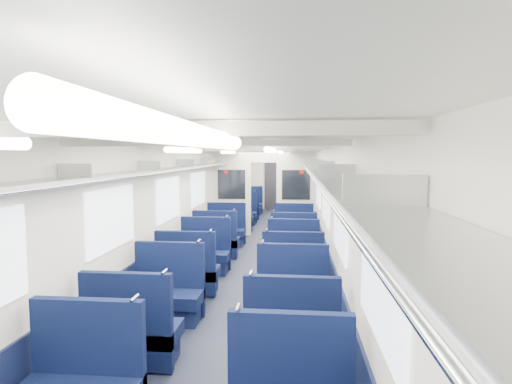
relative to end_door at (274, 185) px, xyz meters
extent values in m
cube|color=black|center=(0.00, -8.94, -1.00)|extent=(2.80, 18.00, 0.01)
cube|color=silver|center=(0.00, -8.94, 1.35)|extent=(2.80, 18.00, 0.01)
cube|color=beige|center=(-1.40, -8.94, 0.18)|extent=(0.02, 18.00, 2.35)
cube|color=black|center=(-1.39, -8.94, -0.65)|extent=(0.03, 17.90, 0.70)
cube|color=beige|center=(1.40, -8.94, 0.18)|extent=(0.02, 18.00, 2.35)
cube|color=black|center=(1.39, -8.94, -0.65)|extent=(0.03, 17.90, 0.70)
cube|color=beige|center=(0.00, 0.06, 0.18)|extent=(2.80, 0.02, 2.35)
cube|color=#B2B5BA|center=(-1.22, -8.94, 0.97)|extent=(0.34, 17.40, 0.04)
cylinder|color=silver|center=(-1.04, -8.94, 0.95)|extent=(0.02, 17.40, 0.02)
cube|color=#B2B5BA|center=(-1.22, -12.94, 1.05)|extent=(0.34, 0.03, 0.14)
cube|color=#B2B5BA|center=(-1.22, -10.94, 1.05)|extent=(0.34, 0.03, 0.14)
cube|color=#B2B5BA|center=(-1.22, -8.94, 1.05)|extent=(0.34, 0.03, 0.14)
cube|color=#B2B5BA|center=(-1.22, -6.94, 1.05)|extent=(0.34, 0.03, 0.14)
cube|color=#B2B5BA|center=(-1.22, -4.94, 1.05)|extent=(0.34, 0.03, 0.14)
cube|color=#B2B5BA|center=(-1.22, -2.94, 1.05)|extent=(0.34, 0.03, 0.14)
cube|color=#B2B5BA|center=(-1.22, -0.94, 1.05)|extent=(0.34, 0.03, 0.14)
cube|color=#B2B5BA|center=(1.22, -8.94, 0.97)|extent=(0.34, 17.40, 0.04)
cylinder|color=silver|center=(1.04, -8.94, 0.95)|extent=(0.02, 17.40, 0.02)
cube|color=#B2B5BA|center=(1.22, -14.94, 1.05)|extent=(0.34, 0.03, 0.14)
cube|color=#B2B5BA|center=(1.22, -12.94, 1.05)|extent=(0.34, 0.03, 0.14)
cube|color=#B2B5BA|center=(1.22, -10.94, 1.05)|extent=(0.34, 0.03, 0.14)
cube|color=#B2B5BA|center=(1.22, -8.94, 1.05)|extent=(0.34, 0.03, 0.14)
cube|color=#B2B5BA|center=(1.22, -6.94, 1.05)|extent=(0.34, 0.03, 0.14)
cube|color=#B2B5BA|center=(1.22, -4.94, 1.05)|extent=(0.34, 0.03, 0.14)
cube|color=#B2B5BA|center=(1.22, -2.94, 1.05)|extent=(0.34, 0.03, 0.14)
cube|color=#B2B5BA|center=(1.22, -0.94, 1.05)|extent=(0.34, 0.03, 0.14)
cube|color=white|center=(-1.38, -11.84, 0.42)|extent=(0.02, 1.30, 0.75)
cube|color=white|center=(-1.38, -9.54, 0.42)|extent=(0.02, 1.30, 0.75)
cube|color=white|center=(-1.38, -7.24, 0.42)|extent=(0.02, 1.30, 0.75)
cube|color=white|center=(-1.38, -4.44, 0.42)|extent=(0.02, 1.30, 0.75)
cube|color=white|center=(-1.38, -2.14, 0.42)|extent=(0.02, 1.30, 0.75)
cube|color=white|center=(1.38, -14.14, 0.42)|extent=(0.02, 1.30, 0.75)
cube|color=white|center=(1.38, -11.84, 0.42)|extent=(0.02, 1.30, 0.75)
cube|color=white|center=(1.38, -9.54, 0.42)|extent=(0.02, 1.30, 0.75)
cube|color=white|center=(1.38, -7.24, 0.42)|extent=(0.02, 1.30, 0.75)
cube|color=white|center=(1.38, -4.44, 0.42)|extent=(0.02, 1.30, 0.75)
cube|color=white|center=(1.38, -2.14, 0.42)|extent=(0.02, 1.30, 0.75)
cube|color=beige|center=(0.00, -14.94, 1.31)|extent=(2.70, 0.06, 0.06)
cube|color=beige|center=(0.00, -12.94, 1.31)|extent=(2.70, 0.06, 0.06)
cube|color=beige|center=(0.00, -10.94, 1.31)|extent=(2.70, 0.06, 0.06)
cube|color=beige|center=(0.00, -8.94, 1.31)|extent=(2.70, 0.06, 0.06)
cube|color=beige|center=(0.00, -6.94, 1.31)|extent=(2.70, 0.06, 0.06)
cube|color=beige|center=(0.00, -4.94, 1.31)|extent=(2.70, 0.06, 0.06)
cube|color=beige|center=(0.00, -2.94, 1.31)|extent=(2.70, 0.06, 0.06)
cube|color=beige|center=(0.00, -0.94, 1.31)|extent=(2.70, 0.06, 0.06)
cylinder|color=white|center=(-0.55, -11.44, 1.26)|extent=(0.07, 1.60, 0.07)
cylinder|color=white|center=(-0.55, -7.94, 1.26)|extent=(0.07, 1.60, 0.07)
cylinder|color=white|center=(-0.55, -3.44, 1.26)|extent=(0.07, 1.60, 0.07)
cylinder|color=white|center=(0.55, -15.44, 1.26)|extent=(0.07, 1.60, 0.07)
cylinder|color=white|center=(0.55, -11.44, 1.26)|extent=(0.07, 1.60, 0.07)
cylinder|color=white|center=(0.55, -7.94, 1.26)|extent=(0.07, 1.60, 0.07)
cylinder|color=white|center=(0.55, -3.44, 1.26)|extent=(0.07, 1.60, 0.07)
cube|color=black|center=(0.00, 0.00, 0.00)|extent=(0.75, 0.06, 2.00)
cube|color=beige|center=(-0.88, -5.44, 0.18)|extent=(1.05, 0.08, 2.35)
cube|color=black|center=(-0.87, -5.49, 0.40)|extent=(0.76, 0.02, 0.80)
cylinder|color=#BC0D0C|center=(-1.02, -5.49, 0.75)|extent=(0.12, 0.01, 0.12)
cube|color=beige|center=(0.88, -5.44, 0.18)|extent=(1.05, 0.08, 2.35)
cube|color=black|center=(0.87, -5.49, 0.40)|extent=(0.76, 0.02, 0.80)
cylinder|color=#BC0D0C|center=(1.02, -5.49, 0.75)|extent=(0.12, 0.01, 0.12)
cube|color=beige|center=(0.00, -5.44, 1.17)|extent=(0.70, 0.08, 0.35)
cube|color=#0B1438|center=(-0.83, -13.55, -0.47)|extent=(0.95, 0.09, 1.01)
cylinder|color=silver|center=(-0.43, -13.55, 0.05)|extent=(0.02, 0.14, 0.02)
cube|color=#0B1438|center=(0.83, -13.68, -0.47)|extent=(0.95, 0.09, 1.01)
cylinder|color=silver|center=(0.43, -13.68, 0.05)|extent=(0.02, 0.14, 0.02)
cube|color=#0B1438|center=(-0.83, -12.58, -0.67)|extent=(0.95, 0.50, 0.16)
cube|color=black|center=(-0.83, -12.58, -0.88)|extent=(0.87, 0.40, 0.24)
cube|color=#0B1438|center=(-0.83, -12.78, -0.47)|extent=(0.95, 0.09, 1.01)
cylinder|color=silver|center=(-0.43, -12.78, 0.05)|extent=(0.02, 0.14, 0.02)
cube|color=#0B1438|center=(0.83, -12.54, -0.67)|extent=(0.95, 0.50, 0.16)
cube|color=black|center=(0.83, -12.54, -0.88)|extent=(0.87, 0.40, 0.24)
cube|color=#0B1438|center=(0.83, -12.75, -0.47)|extent=(0.95, 0.09, 1.01)
cylinder|color=silver|center=(0.43, -12.75, 0.05)|extent=(0.02, 0.14, 0.02)
cube|color=#0B1438|center=(-0.83, -11.50, -0.67)|extent=(0.95, 0.50, 0.16)
cube|color=black|center=(-0.83, -11.50, -0.88)|extent=(0.87, 0.40, 0.24)
cube|color=#0B1438|center=(-0.83, -11.30, -0.47)|extent=(0.95, 0.09, 1.01)
cylinder|color=silver|center=(-0.43, -11.30, 0.05)|extent=(0.02, 0.14, 0.02)
cube|color=#0B1438|center=(0.83, -11.47, -0.67)|extent=(0.95, 0.50, 0.16)
cube|color=black|center=(0.83, -11.47, -0.88)|extent=(0.87, 0.40, 0.24)
cube|color=#0B1438|center=(0.83, -11.26, -0.47)|extent=(0.95, 0.09, 1.01)
cylinder|color=silver|center=(0.43, -11.26, 0.05)|extent=(0.02, 0.14, 0.02)
cube|color=#0B1438|center=(-0.83, -10.31, -0.67)|extent=(0.95, 0.50, 0.16)
cube|color=black|center=(-0.83, -10.31, -0.88)|extent=(0.87, 0.40, 0.24)
cube|color=#0B1438|center=(-0.83, -10.51, -0.47)|extent=(0.95, 0.09, 1.01)
cylinder|color=silver|center=(-0.43, -10.51, 0.05)|extent=(0.02, 0.14, 0.02)
cube|color=#0B1438|center=(0.83, -10.19, -0.67)|extent=(0.95, 0.50, 0.16)
cube|color=black|center=(0.83, -10.19, -0.88)|extent=(0.87, 0.40, 0.24)
cube|color=#0B1438|center=(0.83, -10.39, -0.47)|extent=(0.95, 0.09, 1.01)
cylinder|color=silver|center=(0.43, -10.39, 0.05)|extent=(0.02, 0.14, 0.02)
cube|color=#0B1438|center=(-0.83, -9.22, -0.67)|extent=(0.95, 0.50, 0.16)
cube|color=black|center=(-0.83, -9.22, -0.88)|extent=(0.87, 0.40, 0.24)
cube|color=#0B1438|center=(-0.83, -9.01, -0.47)|extent=(0.95, 0.09, 1.01)
cylinder|color=silver|center=(-0.43, -9.01, 0.05)|extent=(0.02, 0.14, 0.02)
cube|color=#0B1438|center=(0.83, -9.32, -0.67)|extent=(0.95, 0.50, 0.16)
cube|color=black|center=(0.83, -9.32, -0.88)|extent=(0.87, 0.40, 0.24)
cube|color=#0B1438|center=(0.83, -9.12, -0.47)|extent=(0.95, 0.09, 1.01)
cylinder|color=silver|center=(0.43, -9.12, 0.05)|extent=(0.02, 0.14, 0.02)
cube|color=#0B1438|center=(-0.83, -7.94, -0.67)|extent=(0.95, 0.50, 0.16)
cube|color=black|center=(-0.83, -7.94, -0.88)|extent=(0.87, 0.40, 0.24)
cube|color=#0B1438|center=(-0.83, -8.14, -0.47)|extent=(0.95, 0.09, 1.01)
cylinder|color=silver|center=(-0.43, -8.14, 0.05)|extent=(0.02, 0.14, 0.02)
cube|color=#0B1438|center=(0.83, -8.03, -0.67)|extent=(0.95, 0.50, 0.16)
cube|color=black|center=(0.83, -8.03, -0.88)|extent=(0.87, 0.40, 0.24)
cube|color=#0B1438|center=(0.83, -8.23, -0.47)|extent=(0.95, 0.09, 1.01)
cylinder|color=silver|center=(0.43, -8.23, 0.05)|extent=(0.02, 0.14, 0.02)
cube|color=#0B1438|center=(-0.83, -6.83, -0.67)|extent=(0.95, 0.50, 0.16)
cube|color=black|center=(-0.83, -6.83, -0.88)|extent=(0.87, 0.40, 0.24)
cube|color=#0B1438|center=(-0.83, -6.62, -0.47)|extent=(0.95, 0.09, 1.01)
cylinder|color=silver|center=(-0.43, -6.62, 0.05)|extent=(0.02, 0.14, 0.02)
cube|color=#0B1438|center=(0.83, -6.82, -0.67)|extent=(0.95, 0.50, 0.16)
cube|color=black|center=(0.83, -6.82, -0.88)|extent=(0.87, 0.40, 0.24)
cube|color=#0B1438|center=(0.83, -6.62, -0.47)|extent=(0.95, 0.09, 1.01)
cylinder|color=silver|center=(0.43, -6.62, 0.05)|extent=(0.02, 0.14, 0.02)
cube|color=#0B1438|center=(-0.83, -4.82, -0.67)|extent=(0.95, 0.50, 0.16)
cube|color=black|center=(-0.83, -4.82, -0.88)|extent=(0.87, 0.40, 0.24)
cube|color=#0B1438|center=(-0.83, -5.02, -0.47)|extent=(0.95, 0.09, 1.01)
cylinder|color=silver|center=(-0.43, -5.02, 0.05)|extent=(0.02, 0.14, 0.02)
cube|color=#0B1438|center=(0.83, -4.75, -0.67)|extent=(0.95, 0.50, 0.16)
cube|color=black|center=(0.83, -4.75, -0.88)|extent=(0.87, 0.40, 0.24)
cube|color=#0B1438|center=(0.83, -4.95, -0.47)|extent=(0.95, 0.09, 1.01)
cylinder|color=silver|center=(0.43, -4.95, 0.05)|extent=(0.02, 0.14, 0.02)
cube|color=#0B1438|center=(-0.83, -3.76, -0.67)|extent=(0.95, 0.50, 0.16)
cube|color=black|center=(-0.83, -3.76, -0.88)|extent=(0.87, 0.40, 0.24)
cube|color=#0B1438|center=(-0.83, -3.55, -0.47)|extent=(0.95, 0.09, 1.01)
cylinder|color=silver|center=(-0.43, -3.55, 0.05)|extent=(0.02, 0.14, 0.02)
cube|color=#0B1438|center=(0.83, -3.71, -0.67)|extent=(0.95, 0.50, 0.16)
cube|color=black|center=(0.83, -3.71, -0.88)|extent=(0.87, 0.40, 0.24)
cube|color=#0B1438|center=(0.83, -3.50, -0.47)|extent=(0.95, 0.09, 1.01)
cylinder|color=silver|center=(0.43, -3.50, 0.05)|extent=(0.02, 0.14, 0.02)
cube|color=#0B1438|center=(-0.83, -2.55, -0.67)|extent=(0.95, 0.50, 0.16)
cube|color=black|center=(-0.83, -2.55, -0.88)|extent=(0.87, 0.40, 0.24)
cube|color=#0B1438|center=(-0.83, -2.76, -0.47)|extent=(0.95, 0.09, 1.01)
cylinder|color=silver|center=(-0.43, -2.76, 0.05)|extent=(0.02, 0.14, 0.02)
cube|color=#0B1438|center=(0.83, -2.49, -0.67)|extent=(0.95, 0.50, 0.16)
cube|color=black|center=(0.83, -2.49, -0.88)|extent=(0.87, 0.40, 0.24)
cube|color=#0B1438|center=(0.83, -2.69, -0.47)|extent=(0.95, 0.09, 1.01)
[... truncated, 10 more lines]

